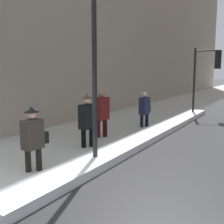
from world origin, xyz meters
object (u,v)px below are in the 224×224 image
lamp_post (94,60)px  traffic_light_near (209,67)px  pedestrian_in_fedora (33,136)px  pedestrian_with_shoulder_bag (145,108)px  pedestrian_trailing (101,111)px  pedestrian_in_glasses (87,118)px

lamp_post → traffic_light_near: size_ratio=1.22×
pedestrian_in_fedora → pedestrian_with_shoulder_bag: size_ratio=1.04×
traffic_light_near → pedestrian_trailing: size_ratio=2.07×
pedestrian_in_fedora → pedestrian_with_shoulder_bag: (0.05, 6.12, -0.02)m
pedestrian_in_fedora → traffic_light_near: bearing=176.4°
pedestrian_in_fedora → pedestrian_with_shoulder_bag: 6.13m
pedestrian_trailing → pedestrian_with_shoulder_bag: bearing=173.4°
traffic_light_near → pedestrian_trailing: bearing=-114.0°
pedestrian_in_fedora → pedestrian_in_glasses: pedestrian_in_glasses is taller
traffic_light_near → pedestrian_trailing: traffic_light_near is taller
lamp_post → traffic_light_near: 9.16m
pedestrian_in_glasses → pedestrian_in_fedora: bearing=9.4°
pedestrian_in_fedora → pedestrian_trailing: size_ratio=0.91×
lamp_post → pedestrian_trailing: 3.36m
pedestrian_in_glasses → traffic_light_near: bearing=172.7°
pedestrian_in_fedora → pedestrian_trailing: 3.69m
pedestrian_with_shoulder_bag → traffic_light_near: bearing=164.1°
traffic_light_near → pedestrian_in_fedora: (-1.69, -10.25, -1.67)m
pedestrian_trailing → lamp_post: bearing=35.6°
pedestrian_in_glasses → pedestrian_with_shoulder_bag: size_ratio=1.12×
pedestrian_with_shoulder_bag → pedestrian_in_fedora: bearing=5.4°
lamp_post → pedestrian_in_fedora: lamp_post is taller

